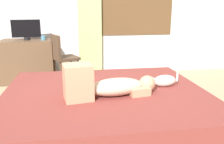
% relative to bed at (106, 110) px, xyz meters
% --- Properties ---
extents(ground_plane, '(16.00, 16.00, 0.00)m').
position_rel_bed_xyz_m(ground_plane, '(0.08, -0.18, -0.22)').
color(ground_plane, tan).
extents(bed, '(2.17, 1.88, 0.44)m').
position_rel_bed_xyz_m(bed, '(0.00, 0.00, 0.00)').
color(bed, '#38383D').
rests_on(bed, ground).
extents(person_lying, '(0.94, 0.39, 0.34)m').
position_rel_bed_xyz_m(person_lying, '(-0.00, -0.15, 0.34)').
color(person_lying, '#CCB299').
rests_on(person_lying, bed).
extents(cat, '(0.36, 0.12, 0.21)m').
position_rel_bed_xyz_m(cat, '(0.65, 0.05, 0.29)').
color(cat, silver).
rests_on(cat, bed).
extents(desk, '(0.90, 0.56, 0.74)m').
position_rel_bed_xyz_m(desk, '(-1.13, 1.99, 0.15)').
color(desk, brown).
rests_on(desk, ground).
extents(tv_monitor, '(0.48, 0.10, 0.35)m').
position_rel_bed_xyz_m(tv_monitor, '(-1.12, 1.99, 0.71)').
color(tv_monitor, black).
rests_on(tv_monitor, desk).
extents(cup, '(0.08, 0.08, 0.08)m').
position_rel_bed_xyz_m(cup, '(-0.84, 1.95, 0.56)').
color(cup, teal).
rests_on(cup, desk).
extents(chair_by_desk, '(0.50, 0.50, 0.86)m').
position_rel_bed_xyz_m(chair_by_desk, '(-0.53, 1.68, 0.29)').
color(chair_by_desk, '#4C3828').
rests_on(chair_by_desk, ground).
extents(curtain_left, '(0.44, 0.06, 2.46)m').
position_rel_bed_xyz_m(curtain_left, '(-0.01, 2.27, 1.02)').
color(curtain_left, '#ADCC75').
rests_on(curtain_left, ground).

